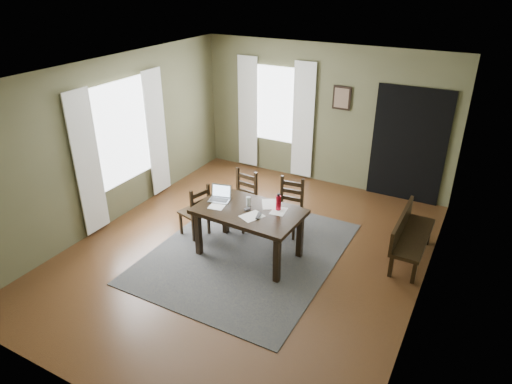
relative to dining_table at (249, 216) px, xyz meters
The scene contains 25 objects.
ground 0.69m from the dining_table, 148.77° to the left, with size 5.00×6.00×0.01m.
room_shell 1.12m from the dining_table, 148.77° to the left, with size 5.02×6.02×2.71m.
rug 0.68m from the dining_table, 148.77° to the left, with size 2.60×3.20×0.01m.
dining_table is the anchor object (origin of this frame).
chair_end 1.05m from the dining_table, behind, with size 0.48×0.48×0.89m.
chair_back_left 0.92m from the dining_table, 126.30° to the left, with size 0.45×0.45×0.95m.
chair_back_right 0.95m from the dining_table, 75.33° to the left, with size 0.44×0.44×0.91m.
bench 2.35m from the dining_table, 26.37° to the left, with size 0.42×1.29×0.73m.
laptop 0.57m from the dining_table, behind, with size 0.36×0.31×0.21m.
computer_mouse 0.11m from the dining_table, 130.93° to the right, with size 0.05×0.09×0.03m, color #3F3F42.
tv_remote 0.26m from the dining_table, 25.82° to the right, with size 0.05×0.18×0.02m, color black.
drinking_glass 0.21m from the dining_table, 120.97° to the left, with size 0.07×0.07×0.15m, color silver.
water_bottle 0.48m from the dining_table, 28.92° to the left, with size 0.09×0.09×0.26m.
paper_a 0.49m from the dining_table, 168.90° to the right, with size 0.22×0.29×0.00m, color white.
paper_b 0.22m from the dining_table, 47.13° to the right, with size 0.24×0.31×0.00m, color white.
paper_c 0.38m from the dining_table, 56.40° to the left, with size 0.25×0.33×0.00m, color white.
paper_d 0.44m from the dining_table, 23.19° to the left, with size 0.20×0.27×0.00m, color white.
window_left 2.66m from the dining_table, behind, with size 0.01×1.30×1.70m.
window_back 3.28m from the dining_table, 109.48° to the left, with size 1.00×0.01×1.50m.
curtain_left_near 2.62m from the dining_table, 166.94° to the right, with size 0.03×0.48×2.30m.
curtain_left_far 2.77m from the dining_table, 157.08° to the left, with size 0.03×0.48×2.30m.
curtain_back_left 3.46m from the dining_table, 119.49° to the left, with size 0.44×0.03×2.30m.
curtain_back_right 3.06m from the dining_table, 98.49° to the left, with size 0.44×0.03×2.30m.
framed_picture 3.20m from the dining_table, 84.58° to the left, with size 0.34×0.03×0.44m.
doorway_back 3.42m from the dining_table, 62.22° to the left, with size 1.30×0.03×2.10m.
Camera 1 is at (2.89, -5.05, 3.92)m, focal length 32.00 mm.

